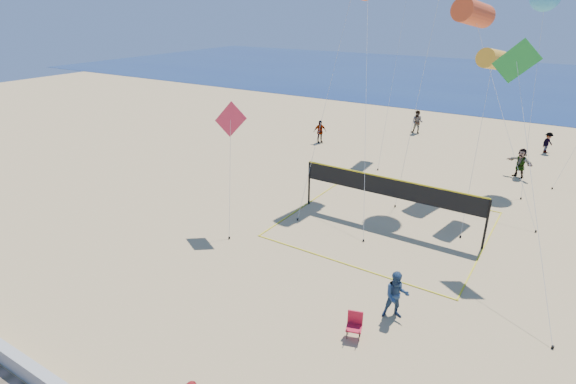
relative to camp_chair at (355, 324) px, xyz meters
The scene contains 12 objects.
ocean 58.66m from the camp_chair, 90.85° to the left, with size 140.00×50.00×0.03m, color navy.
bystander_a 1.81m from the camp_chair, 65.11° to the left, with size 0.83×0.64×1.70m, color navy.
far_person_0 21.52m from the camp_chair, 120.97° to the left, with size 1.00×0.41×1.70m, color gray.
far_person_1 18.49m from the camp_chair, 81.90° to the left, with size 1.65×0.52×1.78m, color gray.
far_person_3 25.57m from the camp_chair, 102.81° to the left, with size 0.90×0.70×1.84m, color gray.
far_person_4 24.88m from the camp_chair, 81.53° to the left, with size 0.95×0.54×1.47m, color gray.
camp_chair is the anchor object (origin of this frame).
volleyball_net 8.33m from the camp_chair, 103.34° to the left, with size 9.01×8.87×2.35m.
kite_2 14.37m from the camp_chair, 85.85° to the left, with size 1.32×5.33×7.88m.
kite_3 10.16m from the camp_chair, 151.70° to the left, with size 1.71×1.64×5.84m.
kite_4 10.77m from the camp_chair, 72.64° to the left, with size 3.91×5.76×8.55m.
kite_10 18.06m from the camp_chair, 93.12° to the left, with size 6.05×6.55×10.02m.
Camera 1 is at (5.06, -7.31, 9.62)m, focal length 28.00 mm.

